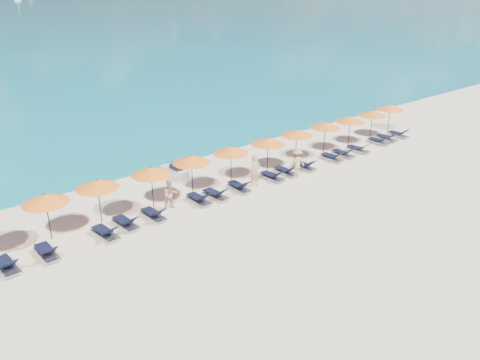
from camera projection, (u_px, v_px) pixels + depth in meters
ground at (279, 220)px, 23.05m from camera, size 1400.00×1400.00×0.00m
sailboat_near at (17, 0)px, 426.38m from camera, size 5.55×1.85×10.17m
jetski at (175, 171)px, 28.34m from camera, size 0.81×2.09×0.74m
beachgoer_a at (255, 171)px, 26.66m from camera, size 0.72×0.50×1.91m
beachgoer_b at (170, 195)px, 23.96m from camera, size 0.85×0.59×1.59m
beachgoer_c at (296, 163)px, 28.02m from camera, size 1.24×0.72×1.82m
umbrella_3 at (45, 199)px, 20.55m from camera, size 2.10×2.10×2.28m
umbrella_4 at (97, 184)px, 22.10m from camera, size 2.10×2.10×2.28m
umbrella_5 at (151, 171)px, 23.68m from camera, size 2.10×2.10×2.28m
umbrella_6 at (191, 159)px, 25.30m from camera, size 2.10×2.10×2.28m
umbrella_7 at (231, 150)px, 26.78m from camera, size 2.10×2.10×2.28m
umbrella_8 at (268, 141)px, 28.35m from camera, size 2.10×2.10×2.28m
umbrella_9 at (297, 132)px, 30.01m from camera, size 2.10×2.10×2.28m
umbrella_10 at (325, 125)px, 31.68m from camera, size 2.10×2.10×2.28m
umbrella_11 at (350, 119)px, 33.13m from camera, size 2.10×2.10×2.28m
umbrella_12 at (372, 113)px, 34.70m from camera, size 2.10×2.10×2.28m
umbrella_13 at (390, 107)px, 36.40m from camera, size 2.10×2.10×2.28m
lounger_4 at (7, 265)px, 18.90m from camera, size 0.73×1.74×0.66m
lounger_5 at (47, 252)px, 19.84m from camera, size 0.63×1.70×0.66m
lounger_6 at (105, 232)px, 21.41m from camera, size 0.79×1.75×0.66m
lounger_7 at (126, 223)px, 22.31m from camera, size 0.75×1.74×0.66m
lounger_8 at (154, 214)px, 23.14m from camera, size 0.67×1.72×0.66m
lounger_9 at (199, 199)px, 24.83m from camera, size 0.63×1.70×0.66m
lounger_10 at (216, 194)px, 25.39m from camera, size 0.74×1.74×0.66m
lounger_11 at (239, 186)px, 26.38m from camera, size 0.73×1.74×0.66m
lounger_12 at (272, 176)px, 27.84m from camera, size 0.65×1.71×0.66m
lounger_13 at (286, 171)px, 28.64m from camera, size 0.70×1.73×0.66m
lounger_14 at (305, 165)px, 29.51m from camera, size 0.75×1.74×0.66m
lounger_15 at (332, 157)px, 30.99m from camera, size 0.64×1.71×0.66m
lounger_16 at (344, 153)px, 31.71m from camera, size 0.66×1.71×0.66m
lounger_17 at (358, 149)px, 32.59m from camera, size 0.77×1.75×0.66m
lounger_18 at (379, 141)px, 34.29m from camera, size 0.68×1.72×0.66m
lounger_19 at (387, 138)px, 35.02m from camera, size 0.67×1.72×0.66m
lounger_20 at (399, 134)px, 35.90m from camera, size 0.72×1.73×0.66m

